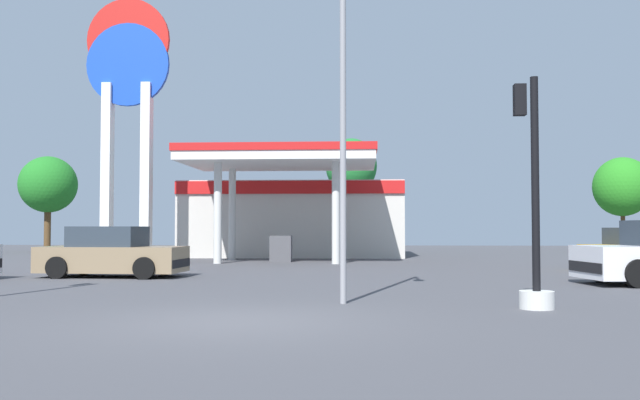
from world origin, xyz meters
TOP-DOWN VIEW (x-y plane):
  - ground_plane at (0.00, 0.00)m, footprint 90.00×90.00m
  - gas_station at (-1.47, 23.95)m, footprint 10.77×12.51m
  - station_pole_sign at (-8.15, 18.37)m, footprint 3.60×0.56m
  - car_1 at (-5.37, 9.22)m, footprint 4.19×2.04m
  - traffic_signal_0 at (4.99, 1.97)m, footprint 0.63×0.66m
  - tree_0 at (-16.72, 29.28)m, footprint 3.38×3.38m
  - tree_1 at (1.30, 30.95)m, footprint 3.10×3.10m
  - tree_2 at (17.34, 31.11)m, footprint 3.36×3.36m
  - corner_streetlamp at (1.57, 2.40)m, footprint 0.24×1.48m

SIDE VIEW (x-z plane):
  - ground_plane at x=0.00m, z-range 0.00..0.00m
  - car_1 at x=-5.37m, z-range -0.07..1.40m
  - traffic_signal_0 at x=4.99m, z-range -0.69..3.46m
  - gas_station at x=-1.47m, z-range -0.26..4.45m
  - tree_2 at x=17.34m, z-range 1.04..6.65m
  - tree_0 at x=-16.72m, z-range 1.14..6.82m
  - corner_streetlamp at x=1.57m, z-range 0.72..8.32m
  - tree_1 at x=1.30m, z-range 1.69..8.51m
  - station_pole_sign at x=-8.15m, z-range 1.43..12.78m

